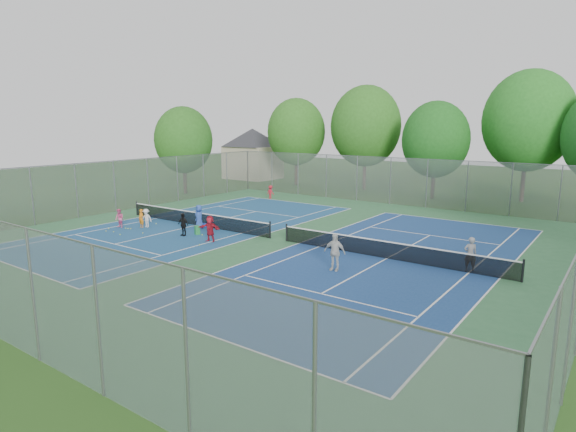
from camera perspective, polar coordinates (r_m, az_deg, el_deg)
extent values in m
plane|color=#244B17|center=(28.82, -1.16, -2.85)|extent=(120.00, 120.00, 0.00)
cube|color=#30653D|center=(28.82, -1.16, -2.83)|extent=(32.00, 32.00, 0.01)
cube|color=navy|center=(33.39, -10.82, -1.09)|extent=(10.97, 23.77, 0.01)
cube|color=navy|center=(25.37, 11.63, -4.96)|extent=(10.97, 23.77, 0.01)
cube|color=black|center=(33.30, -10.84, -0.35)|extent=(12.87, 0.10, 0.91)
cube|color=black|center=(25.26, 11.67, -4.01)|extent=(12.87, 0.10, 0.91)
cube|color=gray|center=(42.17, 12.03, 4.09)|extent=(32.00, 0.10, 4.00)
cube|color=gray|center=(40.01, -19.86, 3.32)|extent=(0.10, 32.00, 4.00)
cube|color=#B7A88C|center=(60.67, -4.20, 6.34)|extent=(6.00, 5.00, 4.00)
pyramid|color=#2D2D33|center=(60.47, -4.26, 10.31)|extent=(11.03, 11.03, 2.20)
cylinder|color=#443326|center=(54.26, 0.96, 5.56)|extent=(0.36, 0.36, 3.50)
ellipsoid|color=#2B621C|center=(54.03, 0.98, 9.94)|extent=(6.40, 6.40, 7.36)
cylinder|color=#443326|center=(51.02, 9.04, 5.27)|extent=(0.36, 0.36, 3.85)
ellipsoid|color=#2A621C|center=(50.78, 9.20, 10.47)|extent=(7.20, 7.20, 8.28)
cylinder|color=#443326|center=(46.13, 16.81, 3.91)|extent=(0.36, 0.36, 3.15)
ellipsoid|color=#1B5919|center=(45.85, 17.08, 8.65)|extent=(6.00, 6.00, 6.90)
cylinder|color=#443326|center=(47.26, 26.10, 4.06)|extent=(0.36, 0.36, 4.20)
ellipsoid|color=#22691E|center=(47.02, 26.62, 10.05)|extent=(7.60, 7.60, 8.74)
cylinder|color=#443326|center=(48.57, -12.11, 4.47)|extent=(0.36, 0.36, 3.15)
ellipsoid|color=#265B1A|center=(48.30, -12.29, 8.80)|extent=(5.60, 5.60, 6.44)
cube|color=blue|center=(32.81, -9.76, -1.05)|extent=(0.42, 0.42, 0.28)
cube|color=#278F40|center=(30.61, -10.71, -1.67)|extent=(0.38, 0.38, 0.57)
imported|color=orange|center=(33.48, -17.00, -0.28)|extent=(0.47, 0.31, 1.25)
imported|color=#DC5589|center=(33.90, -19.35, -0.27)|extent=(0.62, 0.49, 1.27)
imported|color=silver|center=(33.49, -16.44, -0.24)|extent=(0.91, 0.67, 1.25)
imported|color=black|center=(30.37, -12.32, -1.01)|extent=(0.84, 0.37, 1.42)
imported|color=#2A4A9B|center=(32.16, -10.48, -0.10)|extent=(0.92, 0.77, 1.61)
imported|color=maroon|center=(28.59, -9.22, -1.49)|extent=(1.52, 0.74, 1.57)
imported|color=red|center=(44.37, -2.08, 2.85)|extent=(0.84, 0.54, 1.23)
imported|color=gray|center=(24.21, 20.79, -4.25)|extent=(0.72, 0.66, 1.66)
imported|color=beige|center=(22.83, 5.54, -4.28)|extent=(1.11, 0.60, 1.80)
sphere|color=#CCE435|center=(27.91, -10.46, -3.42)|extent=(0.07, 0.07, 0.07)
sphere|color=#C3D932|center=(33.26, -18.15, -1.46)|extent=(0.07, 0.07, 0.07)
sphere|color=#CEE435|center=(34.36, -15.36, -0.92)|extent=(0.07, 0.07, 0.07)
sphere|color=#DCF138|center=(33.36, -18.44, -1.44)|extent=(0.07, 0.07, 0.07)
sphere|color=#ACCC2F|center=(33.48, -18.69, -1.42)|extent=(0.07, 0.07, 0.07)
sphere|color=#C5E735|center=(31.73, -19.28, -2.12)|extent=(0.07, 0.07, 0.07)
sphere|color=#CCD331|center=(31.72, -16.83, -1.97)|extent=(0.07, 0.07, 0.07)
sphere|color=#B9E134|center=(30.36, -10.13, -2.24)|extent=(0.07, 0.07, 0.07)
sphere|color=gold|center=(33.05, -20.76, -1.71)|extent=(0.07, 0.07, 0.07)
sphere|color=#BFE735|center=(31.09, -9.26, -1.90)|extent=(0.07, 0.07, 0.07)
sphere|color=#C1E936|center=(33.77, -20.48, -1.43)|extent=(0.07, 0.07, 0.07)
sphere|color=#B5CD2F|center=(32.68, -19.97, -1.79)|extent=(0.07, 0.07, 0.07)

